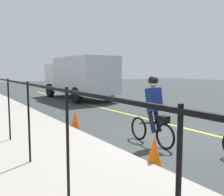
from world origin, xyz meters
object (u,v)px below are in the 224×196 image
box_truck_background (79,76)px  traffic_cone_near (75,120)px  traffic_cone_far (154,153)px  cyclist_lead (153,111)px

box_truck_background → traffic_cone_near: size_ratio=10.61×
traffic_cone_near → traffic_cone_far: bearing=178.9°
cyclist_lead → box_truck_background: size_ratio=0.27×
box_truck_background → traffic_cone_near: 9.00m
cyclist_lead → traffic_cone_far: 1.73m
traffic_cone_far → traffic_cone_near: bearing=-1.1°
cyclist_lead → traffic_cone_near: bearing=19.3°
cyclist_lead → traffic_cone_near: 2.98m
box_truck_background → traffic_cone_far: box_truck_background is taller
box_truck_background → traffic_cone_far: 12.70m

